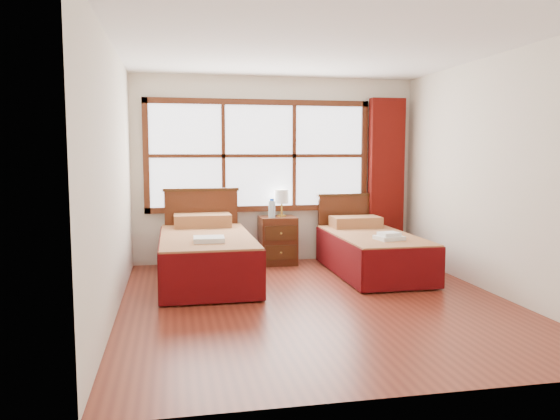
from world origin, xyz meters
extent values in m
plane|color=maroon|center=(0.00, 0.00, 0.00)|extent=(4.50, 4.50, 0.00)
plane|color=white|center=(0.00, 0.00, 2.60)|extent=(4.50, 4.50, 0.00)
plane|color=silver|center=(0.00, 2.25, 1.30)|extent=(4.00, 0.00, 4.00)
plane|color=silver|center=(-2.00, 0.00, 1.30)|extent=(0.00, 4.50, 4.50)
plane|color=silver|center=(2.00, 0.00, 1.30)|extent=(0.00, 4.50, 4.50)
cube|color=white|center=(-0.25, 2.22, 1.50)|extent=(3.00, 0.02, 1.40)
cube|color=#492010|center=(-0.25, 2.20, 0.76)|extent=(3.16, 0.06, 0.08)
cube|color=#492010|center=(-0.25, 2.20, 2.24)|extent=(3.16, 0.06, 0.08)
cube|color=#492010|center=(-1.79, 2.20, 1.50)|extent=(0.08, 0.06, 1.56)
cube|color=#492010|center=(1.29, 2.20, 1.50)|extent=(0.08, 0.06, 1.56)
cube|color=#492010|center=(-0.75, 2.20, 1.50)|extent=(0.05, 0.05, 1.40)
cube|color=#492010|center=(0.25, 2.20, 1.50)|extent=(0.05, 0.05, 1.40)
cube|color=#492010|center=(-0.25, 2.20, 1.50)|extent=(3.00, 0.05, 0.05)
cube|color=#590D08|center=(1.60, 2.11, 1.17)|extent=(0.50, 0.16, 2.30)
cube|color=#391F0C|center=(-1.07, 1.13, 0.15)|extent=(0.95, 1.90, 0.31)
cube|color=maroon|center=(-1.07, 1.13, 0.44)|extent=(1.06, 2.11, 0.26)
cube|color=#5B090B|center=(-1.60, 1.13, 0.28)|extent=(0.03, 2.11, 0.53)
cube|color=#5B090B|center=(-0.53, 1.13, 0.28)|extent=(0.03, 2.11, 0.53)
cube|color=#5B090B|center=(-1.07, 0.08, 0.28)|extent=(1.06, 0.03, 0.53)
cube|color=maroon|center=(-1.07, 1.89, 0.65)|extent=(0.74, 0.43, 0.17)
cube|color=#492010|center=(-1.07, 2.14, 0.52)|extent=(0.99, 0.06, 1.03)
cube|color=#391F0C|center=(-1.07, 2.14, 1.04)|extent=(1.03, 0.08, 0.04)
cube|color=#391F0C|center=(1.05, 1.13, 0.14)|extent=(0.86, 1.71, 0.28)
cube|color=maroon|center=(1.05, 1.13, 0.40)|extent=(0.96, 1.90, 0.23)
cube|color=#5B090B|center=(0.57, 1.13, 0.26)|extent=(0.03, 1.90, 0.47)
cube|color=#5B090B|center=(1.53, 1.13, 0.26)|extent=(0.03, 1.90, 0.47)
cube|color=#5B090B|center=(1.05, 0.18, 0.26)|extent=(0.96, 0.03, 0.47)
cube|color=maroon|center=(1.05, 1.82, 0.59)|extent=(0.67, 0.39, 0.15)
cube|color=#492010|center=(1.05, 2.14, 0.47)|extent=(0.89, 0.06, 0.93)
cube|color=#391F0C|center=(1.05, 2.14, 0.94)|extent=(0.93, 0.08, 0.04)
cube|color=#492010|center=(-0.03, 2.00, 0.33)|extent=(0.50, 0.44, 0.66)
cube|color=#391F0C|center=(-0.03, 1.77, 0.20)|extent=(0.44, 0.02, 0.20)
cube|color=#391F0C|center=(-0.03, 1.77, 0.46)|extent=(0.44, 0.02, 0.20)
sphere|color=#B4963D|center=(-0.03, 1.75, 0.20)|extent=(0.03, 0.03, 0.03)
sphere|color=#B4963D|center=(-0.03, 1.75, 0.46)|extent=(0.03, 0.03, 0.03)
cube|color=white|center=(-1.07, 0.63, 0.59)|extent=(0.35, 0.31, 0.05)
cube|color=white|center=(1.08, 0.69, 0.54)|extent=(0.34, 0.31, 0.05)
cube|color=white|center=(1.08, 0.69, 0.58)|extent=(0.26, 0.24, 0.04)
cylinder|color=gold|center=(0.04, 2.04, 0.67)|extent=(0.12, 0.12, 0.02)
cylinder|color=gold|center=(0.04, 2.04, 0.76)|extent=(0.03, 0.03, 0.16)
cylinder|color=silver|center=(0.04, 2.04, 0.94)|extent=(0.19, 0.19, 0.19)
cylinder|color=#A9C9D9|center=(-0.14, 1.90, 0.78)|extent=(0.07, 0.07, 0.23)
cylinder|color=blue|center=(-0.14, 1.90, 0.91)|extent=(0.03, 0.03, 0.03)
cylinder|color=#A9C9D9|center=(-0.11, 1.89, 0.78)|extent=(0.07, 0.07, 0.23)
cylinder|color=blue|center=(-0.11, 1.89, 0.91)|extent=(0.03, 0.03, 0.03)
camera|label=1|loc=(-1.45, -5.36, 1.55)|focal=35.00mm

